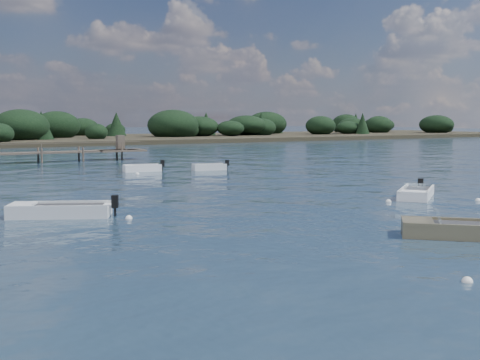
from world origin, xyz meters
TOP-DOWN VIEW (x-y plane):
  - ground at (0.00, 60.00)m, footprint 400.00×400.00m
  - tender_far_white at (0.68, 32.67)m, footprint 3.60×1.64m
  - tender_far_grey_b at (6.30, 30.97)m, footprint 3.34×1.66m
  - dinghy_near_olive at (1.25, -0.71)m, footprint 4.83×4.69m
  - dinghy_mid_grey at (-11.24, 12.17)m, footprint 4.97×3.55m
  - dinghy_mid_white_b at (8.38, 8.69)m, footprint 4.46×3.96m
  - buoy_a at (-4.04, -5.05)m, footprint 0.32×0.32m
  - buoy_b at (10.26, 5.89)m, footprint 0.32×0.32m
  - buoy_c at (-8.64, 10.00)m, footprint 0.32×0.32m
  - buoy_e at (-0.58, 30.49)m, footprint 0.32×0.32m
  - buoy_extra_a at (5.58, 8.03)m, footprint 0.32×0.32m
  - far_headland at (25.00, 100.00)m, footprint 190.00×40.00m

SIDE VIEW (x-z plane):
  - ground at x=0.00m, z-range 0.00..0.00m
  - buoy_a at x=-4.04m, z-range -0.16..0.16m
  - buoy_b at x=10.26m, z-range -0.16..0.16m
  - buoy_c at x=-8.64m, z-range -0.16..0.16m
  - buoy_e at x=-0.58m, z-range -0.16..0.16m
  - buoy_extra_a at x=5.58m, z-range -0.16..0.16m
  - dinghy_mid_white_b at x=8.38m, z-range -0.43..0.74m
  - tender_far_grey_b at x=6.30m, z-range -0.40..0.72m
  - dinghy_near_olive at x=1.25m, z-range -0.48..0.81m
  - dinghy_mid_grey at x=-11.24m, z-range -0.46..0.80m
  - tender_far_white at x=0.68m, z-range -0.43..0.78m
  - far_headland at x=25.00m, z-range -0.94..4.86m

